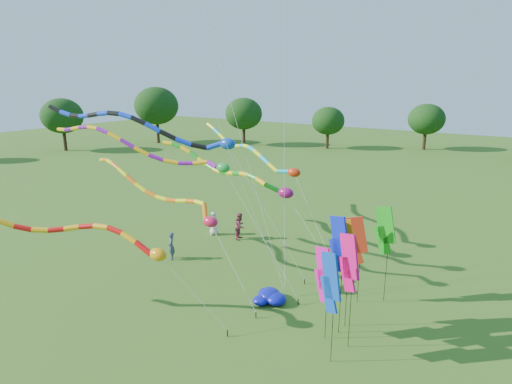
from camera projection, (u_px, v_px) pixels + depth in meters
The scene contains 19 objects.
ground at pixel (194, 317), 19.75m from camera, with size 160.00×160.00×0.00m, color #315D18.
tree_ring at pixel (270, 194), 20.03m from camera, with size 115.24×117.05×9.69m.
tube_kite_red at pixel (74, 232), 18.88m from camera, with size 12.55×5.28×6.17m.
tube_kite_orange at pixel (163, 194), 23.46m from camera, with size 13.66×2.58×6.42m.
tube_kite_purple at pixel (149, 149), 22.48m from camera, with size 15.10×2.36×8.81m.
tube_kite_blue at pixel (152, 129), 23.74m from camera, with size 16.00×3.55×9.63m.
tube_kite_cyan at pixel (254, 153), 29.73m from camera, with size 13.63×5.63×7.64m.
tube_kite_green at pixel (237, 174), 27.56m from camera, with size 13.86×1.84×6.82m.
banner_pole_magenta_a at pixel (324, 275), 17.65m from camera, with size 1.10×0.53×4.08m.
banner_pole_green at pixel (384, 231), 20.49m from camera, with size 1.16×0.22×4.88m.
banner_pole_magenta_b at pixel (349, 263), 16.84m from camera, with size 1.09×0.56×4.90m.
banner_pole_blue_a at pixel (330, 283), 16.04m from camera, with size 1.09×0.56×4.51m.
banner_pole_orange at pixel (344, 247), 18.24m from camera, with size 1.15×0.30×4.99m.
banner_pole_red at pixel (356, 241), 20.31m from camera, with size 1.13×0.42×4.47m.
banner_pole_blue_b at pixel (339, 245), 17.74m from camera, with size 1.12×0.48×5.28m.
blue_nylon_heap at pixel (267, 295), 21.24m from camera, with size 1.58×1.66×0.56m.
person_a at pixel (214, 223), 30.01m from camera, with size 0.81×0.53×1.66m, color silver.
person_b at pixel (171, 246), 25.89m from camera, with size 0.62×0.41×1.71m, color #40435A.
person_c at pixel (240, 226), 29.20m from camera, with size 0.89×0.70×1.84m, color #94364A.
Camera 1 is at (12.16, -13.03, 10.69)m, focal length 30.00 mm.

